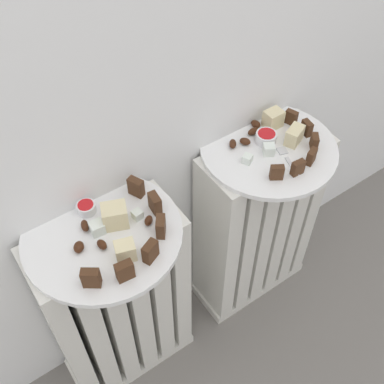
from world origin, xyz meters
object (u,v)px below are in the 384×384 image
Objects in this scene: radiator_left at (120,306)px; plate_right at (268,148)px; plate_left at (102,234)px; jam_bowl_right at (266,137)px; fork at (287,158)px; radiator_right at (256,226)px; jam_bowl_left at (86,208)px.

plate_right reaches higher than radiator_left.
jam_bowl_right is (0.42, 0.02, 0.02)m from plate_left.
fork is at bearing -7.17° from radiator_left.
fork is at bearing -7.17° from plate_left.
jam_bowl_left reaches higher than radiator_right.
fork reaches higher than radiator_left.
radiator_right is 0.52m from jam_bowl_left.
jam_bowl_left is 0.44m from fork.
jam_bowl_right is at bearing 77.03° from plate_right.
plate_right is 0.03m from jam_bowl_right.
radiator_left is at bearing -89.64° from jam_bowl_left.
fork reaches higher than radiator_right.
fork is (0.42, -0.05, 0.01)m from plate_left.
radiator_right is 0.29m from plate_right.
radiator_right is at bearing 180.00° from plate_right.
plate_right is at bearing 0.00° from radiator_left.
jam_bowl_right reaches higher than fork.
jam_bowl_left reaches higher than plate_right.
jam_bowl_left is 0.42m from jam_bowl_right.
radiator_left and radiator_right have the same top height.
plate_left is 6.51× the size of jam_bowl_right.
radiator_right is at bearing 0.00° from radiator_left.
plate_left is 1.00× the size of plate_right.
radiator_right is at bearing -8.40° from jam_bowl_left.
plate_left is 0.42m from jam_bowl_right.
jam_bowl_left is at bearing 164.81° from fork.
plate_right is at bearing -102.97° from jam_bowl_right.
plate_right is at bearing 96.41° from fork.
fork is (0.00, -0.07, -0.01)m from jam_bowl_right.
plate_left reaches higher than radiator_left.
jam_bowl_right is (0.00, 0.02, 0.02)m from plate_right.
plate_left is at bearing 172.83° from fork.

